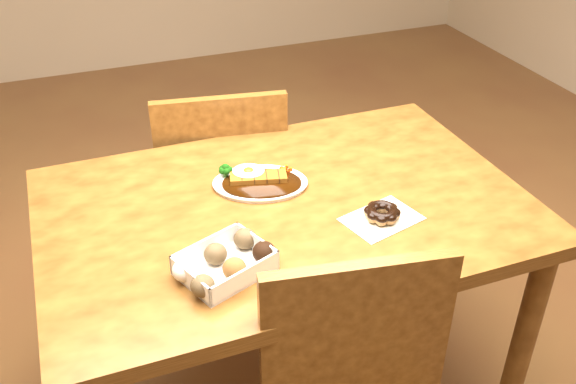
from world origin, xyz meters
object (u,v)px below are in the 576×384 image
object	(u,v)px
table	(286,235)
katsu_curry_plate	(259,181)
donut_box	(225,262)
chair_far	(221,189)
pon_de_ring	(382,213)

from	to	relation	value
table	katsu_curry_plate	distance (m)	0.16
table	donut_box	world-z (taller)	donut_box
chair_far	pon_de_ring	bearing A→B (deg)	117.30
donut_box	chair_far	bearing A→B (deg)	76.01
table	pon_de_ring	size ratio (longest dim) A/B	5.90
table	chair_far	size ratio (longest dim) A/B	1.38
chair_far	katsu_curry_plate	bearing A→B (deg)	98.70
table	chair_far	world-z (taller)	chair_far
chair_far	donut_box	xyz separation A→B (m)	(-0.18, -0.74, 0.30)
katsu_curry_plate	pon_de_ring	bearing A→B (deg)	-48.27
donut_box	katsu_curry_plate	bearing A→B (deg)	59.84
pon_de_ring	table	bearing A→B (deg)	142.36
table	chair_far	xyz separation A→B (m)	(-0.03, 0.54, -0.17)
chair_far	katsu_curry_plate	distance (m)	0.51
katsu_curry_plate	pon_de_ring	xyz separation A→B (m)	(0.23, -0.25, 0.01)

